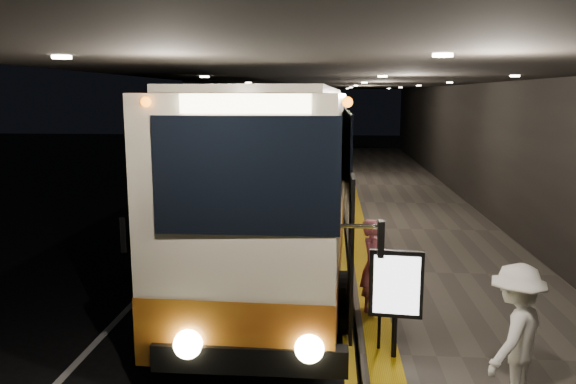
{
  "coord_description": "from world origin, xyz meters",
  "views": [
    {
      "loc": [
        2.02,
        -11.2,
        4.04
      ],
      "look_at": [
        1.0,
        2.15,
        1.7
      ],
      "focal_mm": 35.0,
      "sensor_mm": 36.0,
      "label": 1
    }
  ],
  "objects_px": {
    "coach_main": "(287,183)",
    "coach_second": "(308,138)",
    "stanchion_post": "(380,316)",
    "info_sign": "(396,286)",
    "passenger_boarding": "(373,265)",
    "passenger_waiting_white": "(515,336)"
  },
  "relations": [
    {
      "from": "coach_main",
      "to": "coach_second",
      "type": "distance_m",
      "value": 14.53
    },
    {
      "from": "coach_second",
      "to": "stanchion_post",
      "type": "bearing_deg",
      "value": -86.96
    },
    {
      "from": "coach_second",
      "to": "info_sign",
      "type": "bearing_deg",
      "value": -86.46
    },
    {
      "from": "passenger_boarding",
      "to": "coach_second",
      "type": "bearing_deg",
      "value": 25.69
    },
    {
      "from": "coach_main",
      "to": "passenger_waiting_white",
      "type": "xyz_separation_m",
      "value": [
        3.37,
        -6.43,
        -0.88
      ]
    },
    {
      "from": "passenger_boarding",
      "to": "passenger_waiting_white",
      "type": "distance_m",
      "value": 3.41
    },
    {
      "from": "coach_second",
      "to": "passenger_waiting_white",
      "type": "relative_size",
      "value": 6.96
    },
    {
      "from": "passenger_waiting_white",
      "to": "stanchion_post",
      "type": "height_order",
      "value": "passenger_waiting_white"
    },
    {
      "from": "passenger_waiting_white",
      "to": "coach_second",
      "type": "bearing_deg",
      "value": -131.82
    },
    {
      "from": "passenger_boarding",
      "to": "passenger_waiting_white",
      "type": "bearing_deg",
      "value": -133.38
    },
    {
      "from": "coach_second",
      "to": "info_sign",
      "type": "distance_m",
      "value": 19.91
    },
    {
      "from": "coach_main",
      "to": "coach_second",
      "type": "xyz_separation_m",
      "value": [
        -0.07,
        14.53,
        -0.03
      ]
    },
    {
      "from": "passenger_boarding",
      "to": "stanchion_post",
      "type": "distance_m",
      "value": 1.63
    },
    {
      "from": "info_sign",
      "to": "coach_main",
      "type": "bearing_deg",
      "value": 116.96
    },
    {
      "from": "stanchion_post",
      "to": "passenger_boarding",
      "type": "bearing_deg",
      "value": 89.97
    },
    {
      "from": "passenger_boarding",
      "to": "info_sign",
      "type": "xyz_separation_m",
      "value": [
        0.2,
        -1.88,
        0.27
      ]
    },
    {
      "from": "passenger_boarding",
      "to": "info_sign",
      "type": "distance_m",
      "value": 1.91
    },
    {
      "from": "info_sign",
      "to": "stanchion_post",
      "type": "bearing_deg",
      "value": 132.15
    },
    {
      "from": "passenger_boarding",
      "to": "passenger_waiting_white",
      "type": "height_order",
      "value": "passenger_waiting_white"
    },
    {
      "from": "passenger_waiting_white",
      "to": "info_sign",
      "type": "bearing_deg",
      "value": -92.01
    },
    {
      "from": "coach_main",
      "to": "passenger_boarding",
      "type": "distance_m",
      "value": 3.96
    },
    {
      "from": "stanchion_post",
      "to": "coach_main",
      "type": "bearing_deg",
      "value": 110.04
    }
  ]
}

